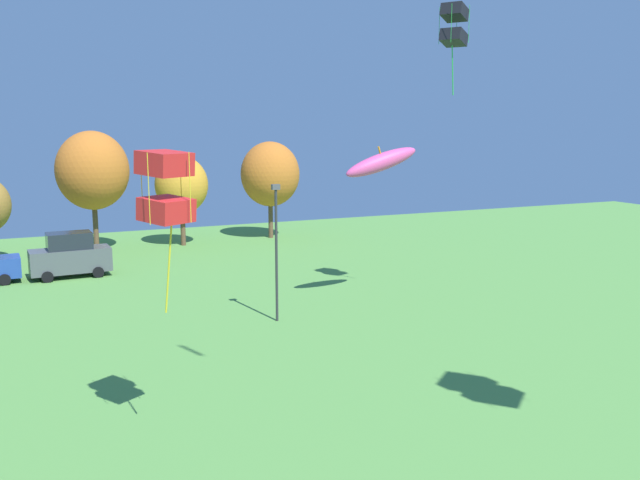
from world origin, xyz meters
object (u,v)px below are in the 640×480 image
Objects in this scene: treeline_tree_3 at (93,171)px; kite_flying_1 at (454,25)px; kite_flying_4 at (165,187)px; parked_car_rightmost_in_row at (70,255)px; kite_flying_7 at (381,162)px; treeline_tree_4 at (182,185)px; light_post_0 at (276,245)px; treeline_tree_5 at (270,174)px.

kite_flying_1 is at bearing -58.13° from treeline_tree_3.
kite_flying_4 reaches higher than parked_car_rightmost_in_row.
kite_flying_7 is 0.47× the size of treeline_tree_3.
kite_flying_7 is at bearing 143.57° from kite_flying_1.
kite_flying_7 is at bearing -75.87° from treeline_tree_4.
parked_car_rightmost_in_row is at bearing 136.95° from kite_flying_7.
kite_flying_1 is at bearing -8.54° from light_post_0.
treeline_tree_3 is at bearing 118.94° from kite_flying_7.
kite_flying_7 is 21.26m from treeline_tree_5.
kite_flying_7 is at bearing 41.96° from kite_flying_4.
kite_flying_1 is 0.62× the size of treeline_tree_4.
light_post_0 is 22.01m from treeline_tree_3.
treeline_tree_4 is at bearing -175.71° from treeline_tree_5.
kite_flying_7 is at bearing -61.06° from treeline_tree_3.
treeline_tree_5 is at bearing 4.29° from treeline_tree_4.
kite_flying_1 is 1.04× the size of kite_flying_7.
kite_flying_7 reaches higher than parked_car_rightmost_in_row.
parked_car_rightmost_in_row is 0.61× the size of treeline_tree_5.
kite_flying_1 reaches higher than treeline_tree_3.
kite_flying_7 is at bearing 6.84° from light_post_0.
treeline_tree_5 is at bearing 2.58° from treeline_tree_3.
treeline_tree_3 reaches higher than treeline_tree_4.
kite_flying_7 reaches higher than treeline_tree_4.
treeline_tree_5 is at bearing 84.83° from kite_flying_7.
treeline_tree_5 is (13.23, 0.60, -0.68)m from treeline_tree_3.
kite_flying_7 is 19.46m from parked_car_rightmost_in_row.
kite_flying_4 is 0.69× the size of light_post_0.
treeline_tree_5 is (15.49, 8.39, 3.73)m from parked_car_rightmost_in_row.
treeline_tree_3 is at bearing 104.94° from light_post_0.
kite_flying_4 reaches higher than treeline_tree_4.
treeline_tree_4 is (-5.17, 20.55, -2.59)m from kite_flying_7.
kite_flying_1 is at bearing 31.73° from kite_flying_4.
kite_flying_1 is 0.54× the size of treeline_tree_5.
light_post_0 is (7.90, -13.37, 2.23)m from parked_car_rightmost_in_row.
kite_flying_4 is at bearing -123.05° from light_post_0.
treeline_tree_4 reaches higher than light_post_0.
treeline_tree_5 is (1.91, 21.08, -2.04)m from kite_flying_7.
kite_flying_4 reaches higher than kite_flying_7.
light_post_0 is at bearing -109.22° from treeline_tree_5.
treeline_tree_5 is (14.52, 32.42, -2.26)m from kite_flying_4.
treeline_tree_4 is at bearing 109.10° from kite_flying_1.
treeline_tree_4 is at bearing 104.13° from kite_flying_7.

